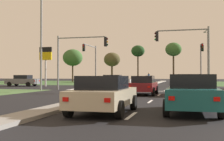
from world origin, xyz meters
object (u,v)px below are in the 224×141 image
at_px(street_lamp_third, 208,53).
at_px(car_beige_near, 104,94).
at_px(traffic_signal_far_right, 201,57).
at_px(car_white_second, 114,81).
at_px(treeline_fourth, 173,50).
at_px(treeline_second, 112,60).
at_px(car_grey_third, 22,80).
at_px(fuel_price_totem, 46,58).
at_px(car_black_seventh, 189,84).
at_px(pedestrian_at_median, 149,77).
at_px(traffic_signal_far_left, 91,57).
at_px(car_maroon_sixth, 143,85).
at_px(street_lamp_second, 40,35).
at_px(traffic_signal_near_left, 76,52).
at_px(treeline_near, 73,58).
at_px(car_teal_fifth, 192,93).
at_px(car_navy_fourth, 150,79).
at_px(treeline_third, 138,51).
at_px(traffic_signal_near_right, 189,47).

bearing_deg(street_lamp_third, car_beige_near, -100.67).
bearing_deg(traffic_signal_far_right, car_white_second, -151.76).
relative_size(car_beige_near, treeline_fourth, 0.46).
bearing_deg(treeline_second, street_lamp_third, -48.02).
xyz_separation_m(car_grey_third, fuel_price_totem, (3.48, 0.20, 3.18)).
bearing_deg(car_beige_near, car_black_seventh, 74.03).
relative_size(pedestrian_at_median, fuel_price_totem, 0.34).
bearing_deg(treeline_fourth, traffic_signal_far_left, -109.80).
distance_m(fuel_price_totem, treeline_fourth, 36.22).
distance_m(car_maroon_sixth, street_lamp_third, 24.34).
xyz_separation_m(car_white_second, street_lamp_third, (11.85, 11.23, 4.04)).
xyz_separation_m(street_lamp_second, treeline_fourth, (11.84, 41.96, 1.91)).
relative_size(traffic_signal_near_left, treeline_near, 0.72).
relative_size(car_maroon_sixth, treeline_second, 0.60).
height_order(fuel_price_totem, treeline_near, treeline_near).
xyz_separation_m(car_grey_third, car_teal_fifth, (22.51, -24.15, -0.02)).
relative_size(car_white_second, car_teal_fifth, 0.98).
relative_size(car_maroon_sixth, treeline_near, 0.55).
relative_size(car_navy_fourth, treeline_second, 0.62).
height_order(car_black_seventh, treeline_near, treeline_near).
xyz_separation_m(traffic_signal_near_left, pedestrian_at_median, (5.27, 18.93, -2.73)).
relative_size(car_beige_near, car_teal_fifth, 0.95).
xyz_separation_m(car_white_second, traffic_signal_far_left, (-4.56, 5.07, 3.36)).
bearing_deg(treeline_third, traffic_signal_near_left, -90.24).
relative_size(traffic_signal_far_right, pedestrian_at_median, 3.16).
relative_size(car_black_seventh, traffic_signal_near_right, 0.71).
bearing_deg(car_navy_fourth, street_lamp_third, 119.67).
xyz_separation_m(car_maroon_sixth, street_lamp_third, (6.50, 23.10, 4.10)).
bearing_deg(fuel_price_totem, traffic_signal_far_right, 9.82).
relative_size(pedestrian_at_median, treeline_third, 0.21).
height_order(street_lamp_third, treeline_second, street_lamp_third).
relative_size(pedestrian_at_median, treeline_near, 0.23).
relative_size(car_navy_fourth, fuel_price_totem, 0.82).
relative_size(traffic_signal_near_right, traffic_signal_near_left, 1.07).
bearing_deg(car_maroon_sixth, treeline_third, 99.60).
bearing_deg(car_grey_third, treeline_near, 8.19).
bearing_deg(car_grey_third, car_beige_near, -142.69).
bearing_deg(treeline_third, treeline_fourth, 4.30).
relative_size(street_lamp_second, fuel_price_totem, 1.87).
xyz_separation_m(pedestrian_at_median, treeline_third, (-5.10, 20.86, 6.04)).
height_order(car_beige_near, car_teal_fifth, car_teal_fifth).
bearing_deg(car_black_seventh, car_beige_near, -105.97).
distance_m(car_beige_near, fuel_price_totem, 29.93).
bearing_deg(traffic_signal_near_right, car_grey_third, 160.44).
relative_size(car_white_second, fuel_price_totem, 0.81).
height_order(car_teal_fifth, fuel_price_totem, fuel_price_totem).
height_order(car_teal_fifth, street_lamp_third, street_lamp_third).
xyz_separation_m(car_beige_near, street_lamp_second, (-11.25, 15.52, 4.90)).
relative_size(car_navy_fourth, treeline_fourth, 0.48).
distance_m(car_maroon_sixth, traffic_signal_near_left, 10.25).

